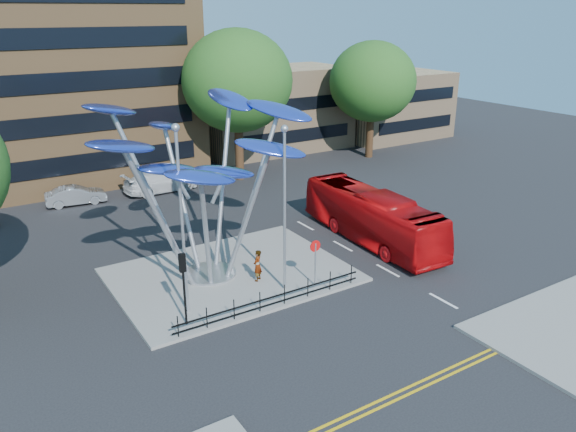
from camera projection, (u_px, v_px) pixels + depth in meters
ground at (310, 320)px, 25.66m from camera, size 120.00×120.00×0.00m
traffic_island at (231, 275)px, 29.88m from camera, size 12.00×9.00×0.15m
double_yellow_near at (402, 390)px, 20.90m from camera, size 40.00×0.12×0.01m
double_yellow_far at (407, 395)px, 20.66m from camera, size 40.00×0.12×0.01m
low_building_near at (272, 109)px, 56.09m from camera, size 15.00×8.00×8.00m
low_building_far at (391, 105)px, 61.72m from camera, size 12.00×8.00×7.00m
tree_right at (237, 81)px, 44.33m from camera, size 8.80×8.80×12.11m
tree_far at (372, 82)px, 51.70m from camera, size 8.00×8.00×10.81m
leaf_sculpture at (200, 150)px, 27.53m from camera, size 12.72×9.54×9.51m
street_lamp_left at (181, 206)px, 24.31m from camera, size 0.36×0.36×8.80m
street_lamp_right at (285, 195)px, 26.52m from camera, size 0.36×0.36×8.30m
traffic_light_island at (183, 274)px, 24.22m from camera, size 0.28×0.18×3.42m
no_entry_sign_island at (315, 255)px, 28.03m from camera, size 0.60×0.10×2.45m
pedestrian_railing_front at (272, 300)px, 26.31m from camera, size 10.00×0.06×1.00m
red_bus at (372, 217)px, 33.99m from camera, size 3.20×11.31×3.12m
pedestrian at (258, 265)px, 28.81m from camera, size 0.73×0.69×1.69m
parked_car_mid at (76, 195)px, 40.67m from camera, size 4.32×1.91×1.38m
parked_car_right at (161, 181)px, 43.56m from camera, size 5.88×2.78×1.66m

